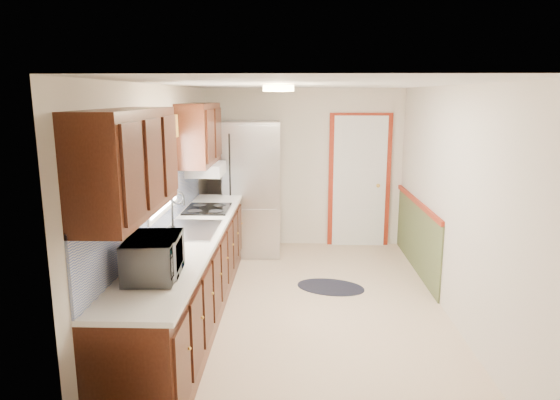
{
  "coord_description": "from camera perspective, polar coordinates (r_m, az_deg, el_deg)",
  "views": [
    {
      "loc": [
        -0.14,
        -5.09,
        2.29
      ],
      "look_at": [
        -0.3,
        0.35,
        1.15
      ],
      "focal_mm": 32.0,
      "sensor_mm": 36.0,
      "label": 1
    }
  ],
  "objects": [
    {
      "name": "refrigerator",
      "position": [
        7.29,
        -3.19,
        1.37
      ],
      "size": [
        0.83,
        0.82,
        1.94
      ],
      "rotation": [
        0.0,
        0.0,
        0.03
      ],
      "color": "#B7B7BC",
      "rests_on": "ground"
    },
    {
      "name": "room_shell",
      "position": [
        5.21,
        3.2,
        -0.26
      ],
      "size": [
        3.2,
        5.2,
        2.52
      ],
      "color": "beige",
      "rests_on": "ground"
    },
    {
      "name": "kitchen_run",
      "position": [
        5.14,
        -10.72,
        -5.11
      ],
      "size": [
        0.63,
        4.0,
        2.2
      ],
      "color": "#37170C",
      "rests_on": "ground"
    },
    {
      "name": "rug",
      "position": [
        6.19,
        5.8,
        -9.87
      ],
      "size": [
        0.94,
        0.74,
        0.01
      ],
      "primitive_type": "ellipsoid",
      "rotation": [
        0.0,
        0.0,
        -0.28
      ],
      "color": "black",
      "rests_on": "ground"
    },
    {
      "name": "back_wall_trim",
      "position": [
        7.52,
        10.34,
        0.91
      ],
      "size": [
        1.12,
        2.3,
        2.08
      ],
      "color": "maroon",
      "rests_on": "ground"
    },
    {
      "name": "ceiling_fixture",
      "position": [
        4.89,
        -0.18,
        12.66
      ],
      "size": [
        0.3,
        0.3,
        0.06
      ],
      "primitive_type": "cylinder",
      "color": "#FFD88C",
      "rests_on": "room_shell"
    },
    {
      "name": "microwave",
      "position": [
        3.89,
        -14.27,
        -5.87
      ],
      "size": [
        0.35,
        0.58,
        0.38
      ],
      "primitive_type": "imported",
      "rotation": [
        0.0,
        0.0,
        1.65
      ],
      "color": "white",
      "rests_on": "kitchen_run"
    },
    {
      "name": "cooktop",
      "position": [
        6.08,
        -8.28,
        -1.01
      ],
      "size": [
        0.52,
        0.63,
        0.02
      ],
      "primitive_type": "cube",
      "color": "black",
      "rests_on": "kitchen_run"
    }
  ]
}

